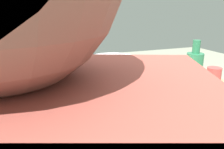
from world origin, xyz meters
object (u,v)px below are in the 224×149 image
tea_cup_far (26,62)px  dish_eggplant (173,73)px  round_dining_table (101,105)px  rice_bowl (143,100)px  tea_cup_near (214,74)px  dish_noodles (33,109)px  green_bottle (194,70)px  dish_tofu_braise (70,60)px  dish_stirfry (56,74)px  soup_bowl (113,62)px

tea_cup_far → dish_eggplant: bearing=56.7°
round_dining_table → tea_cup_far: bearing=-145.8°
rice_bowl → tea_cup_near: 0.54m
dish_noodles → green_bottle: 0.69m
dish_tofu_braise → green_bottle: green_bottle is taller
rice_bowl → dish_tofu_braise: bearing=-173.6°
dish_eggplant → tea_cup_far: size_ratio=3.56×
dish_stirfry → round_dining_table: bearing=45.7°
round_dining_table → dish_eggplant: bearing=89.1°
dish_noodles → green_bottle: green_bottle is taller
dish_noodles → tea_cup_far: tea_cup_far is taller
dish_stirfry → dish_eggplant: bearing=72.5°
soup_bowl → dish_tofu_braise: bearing=-135.4°
rice_bowl → dish_tofu_braise: size_ratio=1.28×
dish_stirfry → tea_cup_near: bearing=66.1°
soup_bowl → dish_eggplant: bearing=39.5°
dish_eggplant → round_dining_table: bearing=-90.9°
tea_cup_near → tea_cup_far: (-0.62, -0.88, -0.00)m
rice_bowl → dish_stirfry: bearing=-155.9°
tea_cup_near → dish_stirfry: bearing=-113.9°
rice_bowl → soup_bowl: bearing=168.5°
round_dining_table → rice_bowl: rice_bowl is taller
dish_stirfry → tea_cup_far: bearing=-155.0°
dish_eggplant → tea_cup_near: bearing=46.3°
dish_noodles → tea_cup_far: bearing=-179.7°
soup_bowl → tea_cup_near: size_ratio=4.47×
rice_bowl → dish_stirfry: rice_bowl is taller
dish_eggplant → dish_tofu_braise: (-0.51, -0.45, -0.00)m
green_bottle → tea_cup_far: green_bottle is taller
rice_bowl → dish_noodles: 0.39m
soup_bowl → tea_cup_near: 0.57m
dish_stirfry → dish_noodles: bearing=-18.9°
rice_bowl → dish_tofu_braise: (-0.84, -0.09, -0.03)m
soup_bowl → dish_noodles: bearing=-45.2°
round_dining_table → rice_bowl: 0.38m
dish_tofu_braise → green_bottle: bearing=30.4°
rice_bowl → green_bottle: bearing=111.8°
tea_cup_near → tea_cup_far: bearing=-125.3°
rice_bowl → dish_tofu_braise: rice_bowl is taller
green_bottle → soup_bowl: bearing=-157.9°
rice_bowl → dish_stirfry: 0.57m
dish_eggplant → dish_noodles: (0.20, -0.73, -0.00)m
rice_bowl → tea_cup_far: rice_bowl is taller
rice_bowl → soup_bowl: rice_bowl is taller
dish_tofu_braise → tea_cup_near: tea_cup_near is taller
round_dining_table → tea_cup_near: size_ratio=17.85×
round_dining_table → dish_noodles: (0.21, -0.32, 0.13)m
round_dining_table → tea_cup_far: size_ratio=20.50×
dish_tofu_braise → dish_eggplant: bearing=41.8°
dish_noodles → soup_bowl: bearing=134.8°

